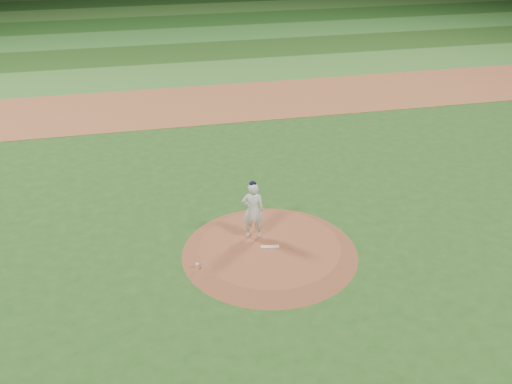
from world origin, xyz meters
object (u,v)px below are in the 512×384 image
pitchers_mound (270,249)px  pitcher_on_mound (253,210)px  pitching_rubber (270,247)px  rosin_bag (197,264)px

pitchers_mound → pitcher_on_mound: (-0.40, 0.63, 1.10)m
pitching_rubber → rosin_bag: (-2.32, -0.46, 0.02)m
pitching_rubber → pitcher_on_mound: bearing=128.0°
pitchers_mound → pitching_rubber: bearing=-102.4°
rosin_bag → pitcher_on_mound: 2.44m
pitchers_mound → pitcher_on_mound: bearing=122.3°
pitchers_mound → pitcher_on_mound: size_ratio=2.77×
pitchers_mound → pitcher_on_mound: 1.33m
pitching_rubber → pitcher_on_mound: (-0.39, 0.70, 0.96)m
pitching_rubber → rosin_bag: 2.37m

